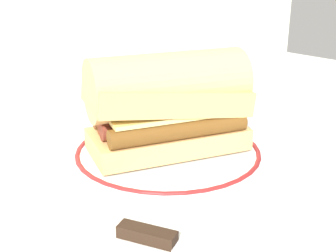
# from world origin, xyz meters

# --- Properties ---
(ground_plane) EXTENTS (1.50, 1.50, 0.00)m
(ground_plane) POSITION_xyz_m (0.00, 0.00, 0.00)
(ground_plane) COLOR silver
(plate) EXTENTS (0.25, 0.25, 0.01)m
(plate) POSITION_xyz_m (0.03, 0.01, 0.01)
(plate) COLOR white
(plate) RESTS_ON ground_plane
(sausage_sandwich) EXTENTS (0.21, 0.15, 0.12)m
(sausage_sandwich) POSITION_xyz_m (0.03, 0.01, 0.08)
(sausage_sandwich) COLOR #E4AB65
(sausage_sandwich) RESTS_ON plate
(drinking_glass) EXTENTS (0.07, 0.07, 0.10)m
(drinking_glass) POSITION_xyz_m (0.23, 0.11, 0.04)
(drinking_glass) COLOR silver
(drinking_glass) RESTS_ON ground_plane
(butter_knife) EXTENTS (0.08, 0.14, 0.01)m
(butter_knife) POSITION_xyz_m (-0.09, -0.14, 0.00)
(butter_knife) COLOR silver
(butter_knife) RESTS_ON ground_plane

